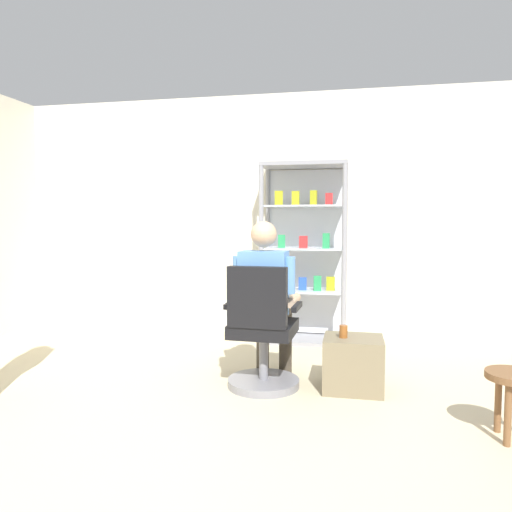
{
  "coord_description": "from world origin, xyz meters",
  "views": [
    {
      "loc": [
        0.92,
        -2.39,
        1.28
      ],
      "look_at": [
        0.12,
        1.52,
        1.0
      ],
      "focal_mm": 33.74,
      "sensor_mm": 36.0,
      "label": 1
    }
  ],
  "objects_px": {
    "storage_crate": "(353,364)",
    "tea_glass": "(343,331)",
    "display_cabinet_main": "(304,252)",
    "seated_shopkeeper": "(267,294)",
    "office_chair": "(262,338)"
  },
  "relations": [
    {
      "from": "storage_crate",
      "to": "tea_glass",
      "type": "relative_size",
      "value": 4.72
    },
    {
      "from": "display_cabinet_main",
      "to": "storage_crate",
      "type": "height_order",
      "value": "display_cabinet_main"
    },
    {
      "from": "display_cabinet_main",
      "to": "tea_glass",
      "type": "height_order",
      "value": "display_cabinet_main"
    },
    {
      "from": "storage_crate",
      "to": "office_chair",
      "type": "bearing_deg",
      "value": -170.14
    },
    {
      "from": "tea_glass",
      "to": "seated_shopkeeper",
      "type": "bearing_deg",
      "value": 174.08
    },
    {
      "from": "storage_crate",
      "to": "display_cabinet_main",
      "type": "bearing_deg",
      "value": 109.61
    },
    {
      "from": "seated_shopkeeper",
      "to": "tea_glass",
      "type": "relative_size",
      "value": 13.67
    },
    {
      "from": "display_cabinet_main",
      "to": "tea_glass",
      "type": "xyz_separation_m",
      "value": [
        0.45,
        -1.5,
        -0.51
      ]
    },
    {
      "from": "display_cabinet_main",
      "to": "office_chair",
      "type": "xyz_separation_m",
      "value": [
        -0.16,
        -1.6,
        -0.57
      ]
    },
    {
      "from": "display_cabinet_main",
      "to": "seated_shopkeeper",
      "type": "distance_m",
      "value": 1.46
    },
    {
      "from": "display_cabinet_main",
      "to": "storage_crate",
      "type": "relative_size",
      "value": 4.26
    },
    {
      "from": "office_chair",
      "to": "tea_glass",
      "type": "height_order",
      "value": "office_chair"
    },
    {
      "from": "storage_crate",
      "to": "tea_glass",
      "type": "xyz_separation_m",
      "value": [
        -0.08,
        -0.02,
        0.25
      ]
    },
    {
      "from": "display_cabinet_main",
      "to": "seated_shopkeeper",
      "type": "height_order",
      "value": "display_cabinet_main"
    },
    {
      "from": "seated_shopkeeper",
      "to": "storage_crate",
      "type": "xyz_separation_m",
      "value": [
        0.68,
        -0.04,
        -0.51
      ]
    }
  ]
}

